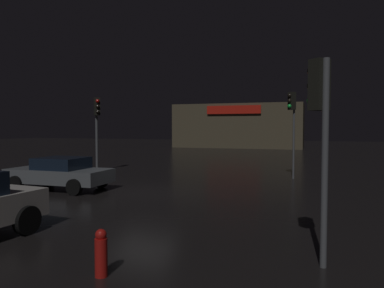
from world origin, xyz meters
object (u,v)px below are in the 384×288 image
object	(u,v)px
store_building	(239,126)
traffic_signal_opposite	(292,112)
traffic_signal_cross_right	(97,120)
car_near	(60,173)
fire_hydrant	(101,253)
traffic_signal_main	(320,114)

from	to	relation	value
store_building	traffic_signal_opposite	distance (m)	29.24
traffic_signal_opposite	traffic_signal_cross_right	distance (m)	10.92
traffic_signal_opposite	car_near	distance (m)	11.30
fire_hydrant	car_near	bearing A→B (deg)	132.66
traffic_signal_main	traffic_signal_cross_right	distance (m)	16.39
fire_hydrant	traffic_signal_cross_right	bearing A→B (deg)	123.56
traffic_signal_main	fire_hydrant	size ratio (longest dim) A/B	4.60
traffic_signal_opposite	fire_hydrant	size ratio (longest dim) A/B	5.20
traffic_signal_cross_right	fire_hydrant	size ratio (longest dim) A/B	5.15
store_building	fire_hydrant	bearing A→B (deg)	-81.78
traffic_signal_opposite	traffic_signal_cross_right	bearing A→B (deg)	-176.57
traffic_signal_main	traffic_signal_opposite	distance (m)	11.79
store_building	traffic_signal_opposite	bearing A→B (deg)	-73.35
traffic_signal_cross_right	car_near	world-z (taller)	traffic_signal_cross_right
store_building	fire_hydrant	size ratio (longest dim) A/B	19.42
traffic_signal_opposite	store_building	bearing A→B (deg)	106.65
traffic_signal_opposite	traffic_signal_cross_right	world-z (taller)	traffic_signal_opposite
traffic_signal_opposite	fire_hydrant	distance (m)	14.01
store_building	car_near	size ratio (longest dim) A/B	3.81
store_building	traffic_signal_opposite	world-z (taller)	store_building
fire_hydrant	traffic_signal_opposite	bearing A→B (deg)	80.00
car_near	fire_hydrant	xyz separation A→B (m)	(6.58, -7.14, -0.29)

